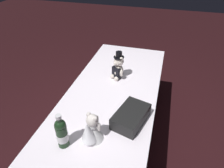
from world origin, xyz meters
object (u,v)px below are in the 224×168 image
Objects in this scene: champagne_bottle at (62,133)px; gift_case_black at (131,116)px; teddy_bear_groom at (118,68)px; teddy_bear_bride at (91,130)px.

gift_case_black is at bearing -49.38° from champagne_bottle.
teddy_bear_bride is at bearing -178.39° from teddy_bear_groom.
teddy_bear_groom reaches higher than gift_case_black.
teddy_bear_groom reaches higher than champagne_bottle.
teddy_bear_groom is 0.96m from champagne_bottle.
teddy_bear_bride is 0.63× the size of gift_case_black.
teddy_bear_groom is 0.65m from gift_case_black.
teddy_bear_bride is at bearing 137.50° from gift_case_black.
champagne_bottle reaches higher than teddy_bear_bride.
champagne_bottle is 0.76× the size of gift_case_black.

